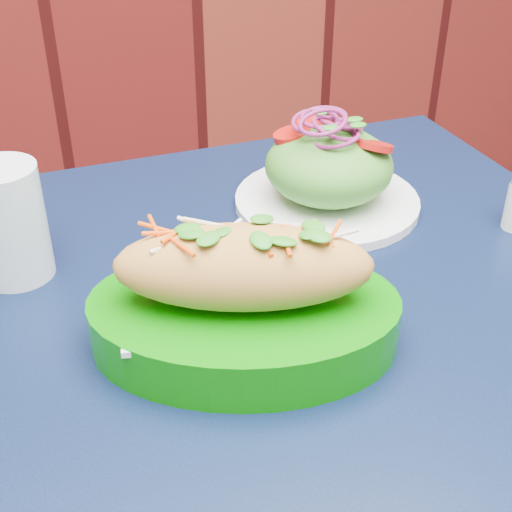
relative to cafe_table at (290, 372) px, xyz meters
name	(u,v)px	position (x,y,z in m)	size (l,w,h in m)	color
cafe_table	(290,372)	(0.00, 0.00, 0.00)	(0.81, 0.81, 0.75)	black
banh_mi_basket	(244,300)	(-0.06, -0.04, 0.14)	(0.33, 0.27, 0.13)	#077503
salad_plate	(328,171)	(0.12, 0.18, 0.13)	(0.23, 0.23, 0.13)	white
water_glass	(8,223)	(-0.25, 0.16, 0.15)	(0.08, 0.08, 0.13)	silver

